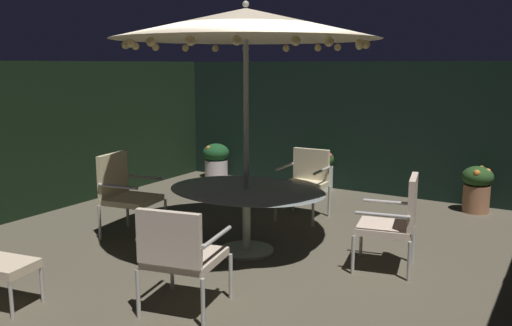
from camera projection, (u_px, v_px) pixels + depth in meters
name	position (u px, v px, depth m)	size (l,w,h in m)	color
ground_plane	(249.00, 251.00, 6.17)	(7.24, 7.40, 0.02)	brown
hedge_backdrop_rear	(361.00, 127.00, 8.97)	(7.24, 0.30, 2.13)	black
hedge_backdrop_left	(42.00, 137.00, 7.73)	(0.30, 7.40, 2.13)	black
patio_dining_table	(246.00, 199.00, 6.02)	(1.82, 1.41, 0.73)	#B2B7A4
patio_umbrella	(246.00, 24.00, 5.68)	(2.84, 2.84, 2.74)	#B4B3A7
patio_chair_north	(125.00, 190.00, 6.63)	(0.69, 0.68, 1.01)	#B6AFAA
patio_chair_northeast	(180.00, 252.00, 4.52)	(0.74, 0.74, 0.94)	#B3B0AA
patio_chair_east	(396.00, 218.00, 5.49)	(0.68, 0.66, 0.99)	#B3B0AD
patio_chair_southeast	(306.00, 178.00, 7.41)	(0.60, 0.61, 0.93)	#B5B5A9
ottoman_footrest	(0.00, 267.00, 4.70)	(0.65, 0.48, 0.41)	#B8B0AC
potted_plant_back_left	(321.00, 169.00, 9.12)	(0.44, 0.44, 0.67)	silver
potted_plant_front_corner	(216.00, 159.00, 10.09)	(0.49, 0.49, 0.63)	beige
potted_plant_back_center	(477.00, 187.00, 7.70)	(0.43, 0.43, 0.67)	#A66C4B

